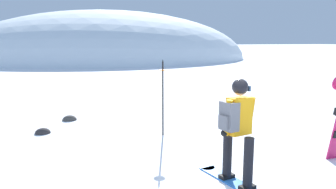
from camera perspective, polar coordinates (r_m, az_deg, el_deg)
name	(u,v)px	position (r m, az deg, el deg)	size (l,w,h in m)	color
ridge_peak_main	(107,58)	(42.95, -10.65, 6.33)	(35.43, 31.89, 11.96)	white
snowboarder_main	(237,130)	(5.16, 12.07, -6.07)	(0.64, 1.81, 1.71)	blue
piste_marker_far	(163,92)	(7.73, -0.92, 0.40)	(0.20, 0.20, 1.86)	black
rock_dark	(70,120)	(9.82, -16.98, -4.36)	(0.41, 0.35, 0.29)	#4C4742
rock_mid	(228,107)	(11.50, 10.51, -2.10)	(0.56, 0.47, 0.39)	#383333
rock_small	(43,133)	(8.69, -21.22, -6.40)	(0.38, 0.32, 0.27)	#383333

